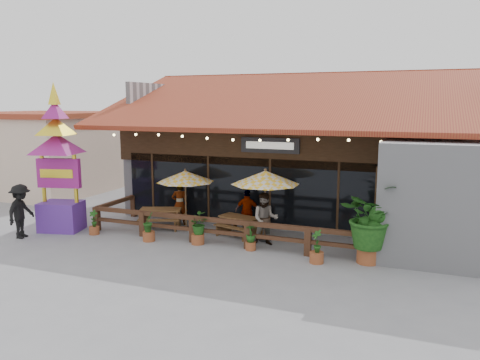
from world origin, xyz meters
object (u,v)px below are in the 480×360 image
at_px(tropical_plant, 370,218).
at_px(picnic_table_left, 161,215).
at_px(umbrella_left, 185,177).
at_px(picnic_table_right, 239,223).
at_px(thai_sign_tower, 57,148).
at_px(pedestrian, 21,211).
at_px(umbrella_right, 265,178).

bearing_deg(tropical_plant, picnic_table_left, 170.91).
height_order(umbrella_left, picnic_table_left, umbrella_left).
bearing_deg(picnic_table_right, thai_sign_tower, -164.21).
bearing_deg(picnic_table_right, pedestrian, -156.27).
height_order(umbrella_left, umbrella_right, umbrella_right).
distance_m(picnic_table_left, picnic_table_right, 3.17).
bearing_deg(tropical_plant, picnic_table_right, 163.44).
relative_size(umbrella_right, pedestrian, 1.61).
distance_m(umbrella_right, tropical_plant, 3.83).
xyz_separation_m(umbrella_right, pedestrian, (-8.10, -2.80, -1.24)).
relative_size(tropical_plant, pedestrian, 1.26).
bearing_deg(umbrella_right, umbrella_left, 173.91).
bearing_deg(umbrella_left, picnic_table_right, -1.36).
bearing_deg(pedestrian, umbrella_right, -81.13).
bearing_deg(pedestrian, umbrella_left, -67.23).
relative_size(umbrella_left, pedestrian, 1.27).
bearing_deg(umbrella_right, picnic_table_left, 177.79).
bearing_deg(thai_sign_tower, picnic_table_left, 27.39).
bearing_deg(thai_sign_tower, pedestrian, -115.80).
xyz_separation_m(umbrella_right, thai_sign_tower, (-7.49, -1.52, 0.90)).
bearing_deg(picnic_table_left, tropical_plant, -9.09).
bearing_deg(umbrella_left, thai_sign_tower, -156.21).
relative_size(umbrella_left, picnic_table_left, 1.28).
xyz_separation_m(umbrella_left, tropical_plant, (6.84, -1.43, -0.62)).
distance_m(umbrella_left, picnic_table_right, 2.67).
height_order(picnic_table_left, tropical_plant, tropical_plant).
bearing_deg(umbrella_right, thai_sign_tower, -168.52).
bearing_deg(umbrella_right, picnic_table_right, 164.53).
relative_size(umbrella_right, picnic_table_right, 1.80).
bearing_deg(umbrella_left, tropical_plant, -11.85).
distance_m(umbrella_right, picnic_table_right, 2.06).
bearing_deg(umbrella_right, pedestrian, -160.95).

